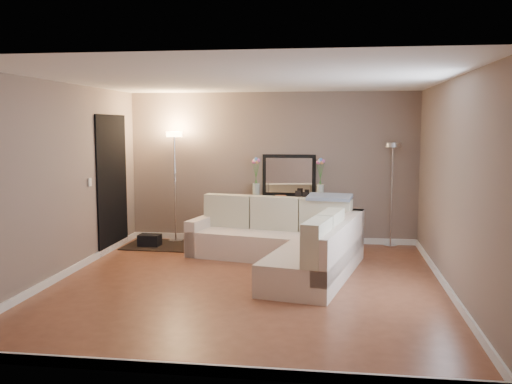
# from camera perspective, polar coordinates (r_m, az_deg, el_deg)

# --- Properties ---
(floor) EXTENTS (5.00, 5.50, 0.01)m
(floor) POSITION_cam_1_polar(r_m,az_deg,el_deg) (7.44, -0.86, -9.20)
(floor) COLOR brown
(floor) RESTS_ON ground
(ceiling) EXTENTS (5.00, 5.50, 0.01)m
(ceiling) POSITION_cam_1_polar(r_m,az_deg,el_deg) (7.18, -0.90, 11.26)
(ceiling) COLOR white
(ceiling) RESTS_ON ground
(wall_back) EXTENTS (5.00, 0.02, 2.60)m
(wall_back) POSITION_cam_1_polar(r_m,az_deg,el_deg) (9.92, 1.57, 2.46)
(wall_back) COLOR gray
(wall_back) RESTS_ON ground
(wall_front) EXTENTS (5.00, 0.02, 2.60)m
(wall_front) POSITION_cam_1_polar(r_m,az_deg,el_deg) (4.51, -6.29, -2.70)
(wall_front) COLOR gray
(wall_front) RESTS_ON ground
(wall_left) EXTENTS (0.02, 5.50, 2.60)m
(wall_left) POSITION_cam_1_polar(r_m,az_deg,el_deg) (7.98, -19.00, 1.05)
(wall_left) COLOR gray
(wall_left) RESTS_ON ground
(wall_right) EXTENTS (0.02, 5.50, 2.60)m
(wall_right) POSITION_cam_1_polar(r_m,az_deg,el_deg) (7.25, 19.12, 0.52)
(wall_right) COLOR gray
(wall_right) RESTS_ON ground
(baseboard_back) EXTENTS (5.00, 0.03, 0.10)m
(baseboard_back) POSITION_cam_1_polar(r_m,az_deg,el_deg) (10.07, 1.53, -4.67)
(baseboard_back) COLOR white
(baseboard_back) RESTS_ON ground
(baseboard_front) EXTENTS (5.00, 0.03, 0.10)m
(baseboard_front) POSITION_cam_1_polar(r_m,az_deg,el_deg) (4.90, -6.02, -17.24)
(baseboard_front) COLOR white
(baseboard_front) RESTS_ON ground
(baseboard_left) EXTENTS (0.03, 5.50, 0.10)m
(baseboard_left) POSITION_cam_1_polar(r_m,az_deg,el_deg) (8.18, -18.51, -7.70)
(baseboard_left) COLOR white
(baseboard_left) RESTS_ON ground
(baseboard_right) EXTENTS (0.03, 5.50, 0.10)m
(baseboard_right) POSITION_cam_1_polar(r_m,az_deg,el_deg) (7.48, 18.56, -9.05)
(baseboard_right) COLOR white
(baseboard_right) RESTS_ON ground
(doorway) EXTENTS (0.02, 1.20, 2.20)m
(doorway) POSITION_cam_1_polar(r_m,az_deg,el_deg) (9.52, -14.17, 0.87)
(doorway) COLOR black
(doorway) RESTS_ON ground
(switch_plate) EXTENTS (0.02, 0.08, 0.12)m
(switch_plate) POSITION_cam_1_polar(r_m,az_deg,el_deg) (8.74, -16.28, 0.95)
(switch_plate) COLOR white
(switch_plate) RESTS_ON ground
(sectional_sofa) EXTENTS (2.74, 2.99, 0.92)m
(sectional_sofa) POSITION_cam_1_polar(r_m,az_deg,el_deg) (8.31, 3.21, -5.07)
(sectional_sofa) COLOR beige
(sectional_sofa) RESTS_ON floor
(throw_blanket) EXTENTS (0.71, 0.48, 0.09)m
(throw_blanket) POSITION_cam_1_polar(r_m,az_deg,el_deg) (8.71, 7.37, -0.50)
(throw_blanket) COLOR gray
(throw_blanket) RESTS_ON sectional_sofa
(console_table) EXTENTS (1.31, 0.38, 0.80)m
(console_table) POSITION_cam_1_polar(r_m,az_deg,el_deg) (9.82, 2.71, -2.58)
(console_table) COLOR black
(console_table) RESTS_ON floor
(leaning_mirror) EXTENTS (0.92, 0.07, 0.72)m
(leaning_mirror) POSITION_cam_1_polar(r_m,az_deg,el_deg) (9.88, 3.32, 1.68)
(leaning_mirror) COLOR black
(leaning_mirror) RESTS_ON console_table
(table_decor) EXTENTS (0.55, 0.12, 0.13)m
(table_decor) POSITION_cam_1_polar(r_m,az_deg,el_deg) (9.72, 3.16, -0.40)
(table_decor) COLOR #CF6024
(table_decor) RESTS_ON console_table
(flower_vase_left) EXTENTS (0.15, 0.12, 0.69)m
(flower_vase_left) POSITION_cam_1_polar(r_m,az_deg,el_deg) (9.80, 0.01, 1.18)
(flower_vase_left) COLOR silver
(flower_vase_left) RESTS_ON console_table
(flower_vase_right) EXTENTS (0.15, 0.12, 0.69)m
(flower_vase_right) POSITION_cam_1_polar(r_m,az_deg,el_deg) (9.68, 6.45, 1.07)
(flower_vase_right) COLOR silver
(flower_vase_right) RESTS_ON console_table
(floor_lamp_lit) EXTENTS (0.28, 0.28, 1.92)m
(floor_lamp_lit) POSITION_cam_1_polar(r_m,az_deg,el_deg) (9.96, -8.14, 2.73)
(floor_lamp_lit) COLOR silver
(floor_lamp_lit) RESTS_ON floor
(floor_lamp_unlit) EXTENTS (0.29, 0.29, 1.75)m
(floor_lamp_unlit) POSITION_cam_1_polar(r_m,az_deg,el_deg) (9.74, 13.47, 1.81)
(floor_lamp_unlit) COLOR silver
(floor_lamp_unlit) RESTS_ON floor
(charcoal_rug) EXTENTS (1.28, 0.97, 0.02)m
(charcoal_rug) POSITION_cam_1_polar(r_m,az_deg,el_deg) (9.84, -9.23, -5.27)
(charcoal_rug) COLOR black
(charcoal_rug) RESTS_ON floor
(black_bag) EXTENTS (0.36, 0.26, 0.23)m
(black_bag) POSITION_cam_1_polar(r_m,az_deg,el_deg) (9.79, -10.58, -4.86)
(black_bag) COLOR black
(black_bag) RESTS_ON charcoal_rug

